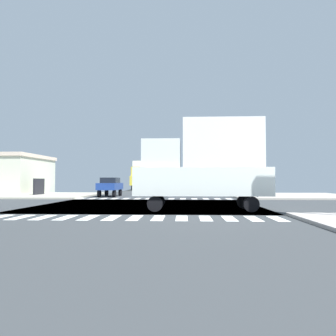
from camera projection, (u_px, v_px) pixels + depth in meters
ground at (148, 205)px, 21.13m from camera, size 90.00×90.00×0.05m
sidewalk_corner_ne at (290, 196)px, 32.48m from camera, size 12.00×12.00×0.14m
sidewalk_corner_nw at (37, 195)px, 33.75m from camera, size 12.00×12.00×0.14m
crosswalk_near at (123, 218)px, 13.86m from camera, size 13.50×2.00×0.01m
crosswalk_far at (154, 199)px, 28.43m from camera, size 13.50×2.00×0.01m
traffic_signal_mast at (231, 146)px, 28.27m from camera, size 5.90×0.55×6.26m
street_lamp at (230, 152)px, 38.80m from camera, size 1.78×0.32×8.52m
box_truck_nearside_1 at (140, 175)px, 54.69m from camera, size 2.40×7.20×4.85m
sedan_farside_1 at (110, 185)px, 32.31m from camera, size 1.80×4.30×1.88m
sedan_crossing_2 at (160, 183)px, 60.05m from camera, size 1.80×4.30×1.88m
box_truck_queued_2 at (206, 163)px, 17.57m from camera, size 7.20×2.40×4.85m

